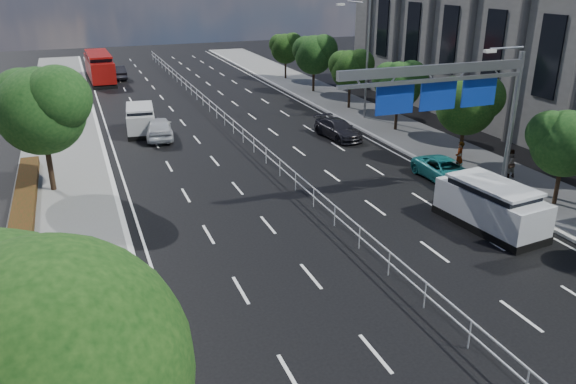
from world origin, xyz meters
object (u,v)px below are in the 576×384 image
near_car_silver (159,128)px  parked_car_teal (445,170)px  overhead_gantry (453,89)px  parked_car_dark (338,129)px  pedestrian_b (509,163)px  white_minivan (141,119)px  toilet_sign (81,330)px  pedestrian_a (459,157)px  red_bus (99,66)px  near_car_dark (117,72)px  silver_minivan (491,206)px

near_car_silver → parked_car_teal: near_car_silver is taller
overhead_gantry → parked_car_dark: bearing=91.2°
pedestrian_b → white_minivan: bearing=-44.8°
toilet_sign → pedestrian_a: 24.17m
red_bus → near_car_silver: red_bus is taller
white_minivan → parked_car_teal: (14.41, -16.31, -0.34)m
near_car_silver → near_car_dark: near_car_silver is taller
overhead_gantry → white_minivan: bearing=125.1°
pedestrian_a → white_minivan: bearing=-86.4°
pedestrian_a → toilet_sign: bearing=-9.9°
toilet_sign → pedestrian_b: size_ratio=2.65×
toilet_sign → pedestrian_a: bearing=31.5°
near_car_silver → silver_minivan: (11.65, -20.10, 0.29)m
near_car_silver → overhead_gantry: bearing=132.5°
red_bus → parked_car_dark: bearing=-65.4°
pedestrian_b → parked_car_teal: bearing=-19.0°
overhead_gantry → pedestrian_a: (2.86, 2.53, -4.56)m
parked_car_teal → parked_car_dark: size_ratio=0.99×
near_car_silver → silver_minivan: silver_minivan is taller
silver_minivan → pedestrian_a: (3.10, 6.41, -0.01)m
pedestrian_b → near_car_dark: bearing=-67.1°
near_car_dark → pedestrian_b: (17.30, -40.30, 0.25)m
red_bus → silver_minivan: size_ratio=1.84×
white_minivan → toilet_sign: bearing=-93.5°
silver_minivan → pedestrian_b: bearing=36.0°
red_bus → pedestrian_a: size_ratio=5.46×
near_car_dark → parked_car_teal: size_ratio=0.98×
overhead_gantry → near_car_dark: size_ratio=2.39×
toilet_sign → pedestrian_a: toilet_sign is taller
white_minivan → near_car_dark: bearing=95.1°
pedestrian_a → pedestrian_b: size_ratio=1.11×
toilet_sign → parked_car_teal: toilet_sign is taller
toilet_sign → white_minivan: (4.84, 28.31, -1.99)m
toilet_sign → white_minivan: 28.79m
red_bus → near_car_silver: bearing=-86.0°
near_car_dark → silver_minivan: silver_minivan is taller
toilet_sign → parked_car_dark: (17.45, 21.90, -2.30)m
pedestrian_a → overhead_gantry: bearing=0.1°
near_car_dark → parked_car_teal: (13.94, -39.16, -0.10)m
near_car_silver → white_minivan: bearing=-58.7°
pedestrian_a → pedestrian_b: pedestrian_a is taller
overhead_gantry → near_car_dark: bearing=106.8°
parked_car_teal → pedestrian_a: pedestrian_a is taller
red_bus → pedestrian_a: red_bus is taller
near_car_silver → pedestrian_b: pedestrian_b is taller
toilet_sign → pedestrian_b: 25.17m
parked_car_teal → parked_car_dark: 10.06m
toilet_sign → near_car_dark: 51.49m
overhead_gantry → parked_car_dark: 12.84m
near_car_silver → pedestrian_a: pedestrian_a is taller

